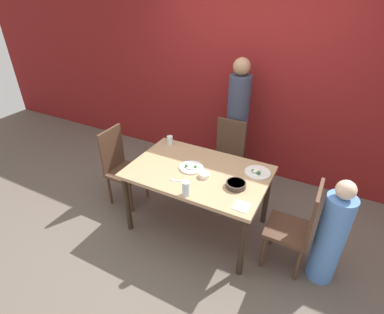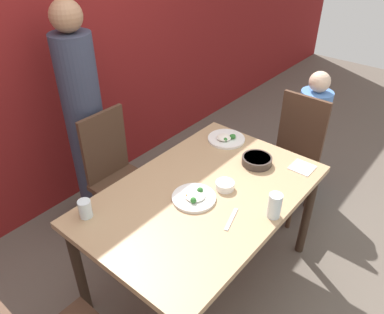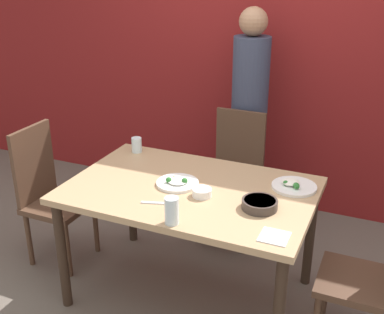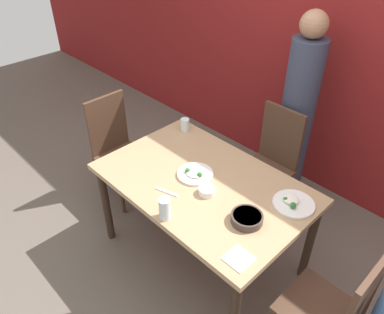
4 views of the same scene
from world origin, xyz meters
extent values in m
plane|color=#60564C|center=(0.00, 0.00, 0.00)|extent=(10.00, 10.00, 0.00)
cube|color=maroon|center=(0.00, 1.48, 1.35)|extent=(10.00, 0.06, 2.70)
cube|color=tan|center=(0.00, 0.00, 0.75)|extent=(1.45, 0.94, 0.04)
cylinder|color=#332319|center=(-0.66, -0.41, 0.36)|extent=(0.06, 0.06, 0.73)
cylinder|color=#332319|center=(-0.66, 0.41, 0.36)|extent=(0.06, 0.06, 0.73)
cylinder|color=#332319|center=(0.66, 0.41, 0.36)|extent=(0.06, 0.06, 0.73)
cube|color=#4C3323|center=(0.01, 0.74, 0.43)|extent=(0.40, 0.40, 0.04)
cube|color=#4C3323|center=(0.01, 0.93, 0.72)|extent=(0.38, 0.03, 0.53)
cylinder|color=#4C3323|center=(-0.16, 0.58, 0.21)|extent=(0.04, 0.04, 0.41)
cylinder|color=#4C3323|center=(0.17, 0.58, 0.21)|extent=(0.04, 0.04, 0.41)
cylinder|color=#4C3323|center=(-0.16, 0.91, 0.21)|extent=(0.04, 0.04, 0.41)
cylinder|color=#4C3323|center=(0.17, 0.91, 0.21)|extent=(0.04, 0.04, 0.41)
cube|color=#4C3323|center=(0.99, -0.06, 0.43)|extent=(0.40, 0.40, 0.04)
cube|color=#4C3323|center=(1.18, -0.06, 0.72)|extent=(0.03, 0.38, 0.53)
cylinder|color=#4C3323|center=(0.83, 0.10, 0.21)|extent=(0.04, 0.04, 0.41)
cube|color=#4C3323|center=(-0.99, 0.00, 0.43)|extent=(0.40, 0.40, 0.04)
cube|color=#4C3323|center=(-1.18, 0.00, 0.72)|extent=(0.03, 0.38, 0.53)
cylinder|color=#4C3323|center=(-0.83, -0.16, 0.21)|extent=(0.04, 0.04, 0.41)
cylinder|color=#4C3323|center=(-0.83, 0.17, 0.21)|extent=(0.04, 0.04, 0.41)
cylinder|color=#4C3323|center=(-1.16, -0.16, 0.21)|extent=(0.04, 0.04, 0.41)
cylinder|color=#4C3323|center=(-1.16, 0.17, 0.21)|extent=(0.04, 0.04, 0.41)
cylinder|color=#33384C|center=(0.01, 1.12, 0.74)|extent=(0.28, 0.28, 1.49)
sphere|color=#9E7051|center=(0.01, 1.12, 1.60)|extent=(0.21, 0.21, 0.21)
cylinder|color=#3D332D|center=(0.45, -0.08, 0.79)|extent=(0.20, 0.20, 0.05)
cylinder|color=#BC5123|center=(0.45, -0.08, 0.81)|extent=(0.17, 0.17, 0.01)
cylinder|color=white|center=(-0.09, 0.01, 0.77)|extent=(0.25, 0.25, 0.02)
ellipsoid|color=white|center=(-0.08, 0.00, 0.79)|extent=(0.12, 0.12, 0.02)
sphere|color=#2D702D|center=(-0.13, -0.03, 0.80)|extent=(0.03, 0.03, 0.03)
cone|color=orange|center=(-0.12, 0.03, 0.80)|extent=(0.02, 0.02, 0.03)
sphere|color=#2D702D|center=(-0.04, 0.00, 0.80)|extent=(0.04, 0.04, 0.04)
cylinder|color=white|center=(0.57, 0.24, 0.77)|extent=(0.27, 0.27, 0.02)
ellipsoid|color=white|center=(0.54, 0.24, 0.80)|extent=(0.10, 0.10, 0.03)
sphere|color=#2D702D|center=(0.58, 0.20, 0.80)|extent=(0.04, 0.04, 0.04)
sphere|color=#2D702D|center=(0.59, 0.20, 0.80)|extent=(0.04, 0.04, 0.04)
sphere|color=#2D702D|center=(0.52, 0.22, 0.80)|extent=(0.03, 0.03, 0.03)
cylinder|color=white|center=(0.11, -0.08, 0.79)|extent=(0.11, 0.11, 0.05)
cylinder|color=white|center=(0.11, -0.08, 0.81)|extent=(0.10, 0.10, 0.01)
cylinder|color=silver|center=(-0.57, 0.36, 0.82)|extent=(0.07, 0.07, 0.10)
cylinder|color=silver|center=(0.08, -0.42, 0.84)|extent=(0.07, 0.07, 0.15)
cube|color=white|center=(0.60, -0.34, 0.77)|extent=(0.14, 0.14, 0.01)
cube|color=silver|center=(-0.09, -0.26, 0.77)|extent=(0.18, 0.07, 0.01)
camera|label=1|loc=(1.16, -2.35, 2.51)|focal=28.00mm
camera|label=2|loc=(-1.36, -1.04, 2.17)|focal=35.00mm
camera|label=3|loc=(1.03, -2.34, 2.03)|focal=45.00mm
camera|label=4|loc=(1.36, -1.43, 2.41)|focal=35.00mm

